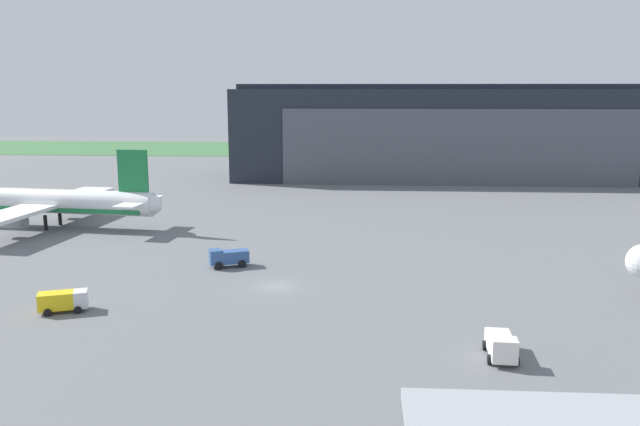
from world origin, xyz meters
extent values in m
plane|color=slate|center=(0.00, 0.00, 0.00)|extent=(440.00, 440.00, 0.00)
cube|color=#3E6F41|center=(0.00, 165.46, 0.04)|extent=(440.00, 56.00, 0.08)
cube|color=#232833|center=(30.84, 91.82, 10.68)|extent=(103.76, 28.09, 21.35)
cube|color=#4C515B|center=(30.84, 77.62, 8.54)|extent=(78.86, 0.30, 17.08)
cube|color=#232833|center=(30.84, 91.82, 21.95)|extent=(103.76, 6.74, 1.20)
cylinder|color=white|center=(-40.48, 28.63, 4.22)|extent=(36.85, 7.98, 3.75)
sphere|color=white|center=(-22.27, 26.50, 4.22)|extent=(2.93, 2.93, 2.93)
cube|color=#1E7A42|center=(-40.48, 28.63, 3.19)|extent=(33.94, 7.68, 0.66)
cube|color=#1E7A42|center=(-25.19, 26.84, 9.28)|extent=(4.78, 0.95, 6.38)
cube|color=white|center=(-24.13, 29.56, 4.59)|extent=(3.89, 5.60, 0.28)
cube|color=white|center=(-24.79, 23.95, 4.59)|extent=(3.89, 5.60, 0.28)
cube|color=white|center=(-38.76, 36.99, 3.75)|extent=(7.56, 15.51, 0.56)
cube|color=white|center=(-40.74, 20.11, 3.75)|extent=(7.56, 15.51, 0.56)
cylinder|color=gray|center=(-39.70, 35.89, 2.42)|extent=(3.78, 2.46, 2.06)
cylinder|color=gray|center=(-41.39, 21.39, 2.42)|extent=(3.78, 2.46, 2.06)
cylinder|color=black|center=(-38.79, 30.42, 1.17)|extent=(0.56, 0.56, 2.34)
cylinder|color=black|center=(-39.25, 26.50, 1.17)|extent=(0.56, 0.56, 2.34)
cube|color=silver|center=(-18.15, -9.03, 1.18)|extent=(1.83, 2.14, 1.63)
cube|color=yellow|center=(-20.29, -9.82, 1.18)|extent=(3.71, 2.83, 1.63)
cylinder|color=black|center=(-18.06, -10.06, 0.36)|extent=(0.77, 0.49, 0.72)
cylinder|color=black|center=(-18.75, -8.19, 0.36)|extent=(0.77, 0.49, 0.72)
cylinder|color=black|center=(-20.64, -11.01, 0.36)|extent=(0.77, 0.49, 0.72)
cylinder|color=black|center=(-21.32, -9.14, 0.36)|extent=(0.77, 0.49, 0.72)
cube|color=white|center=(20.62, -19.76, 1.33)|extent=(2.05, 1.57, 1.85)
cube|color=white|center=(20.74, -17.31, 1.02)|extent=(2.15, 3.53, 1.23)
cylinder|color=black|center=(19.55, -19.45, 0.40)|extent=(0.30, 0.81, 0.80)
cylinder|color=black|center=(21.71, -19.57, 0.40)|extent=(0.30, 0.81, 0.80)
cylinder|color=black|center=(19.70, -16.51, 0.40)|extent=(0.30, 0.81, 0.80)
cylinder|color=black|center=(21.86, -16.63, 0.40)|extent=(0.30, 0.81, 0.80)
cube|color=#335693|center=(-8.34, 6.99, 1.37)|extent=(1.94, 2.12, 1.79)
cube|color=#335693|center=(-6.15, 7.86, 1.23)|extent=(3.72, 2.83, 1.51)
cylinder|color=black|center=(-8.47, 7.97, 0.47)|extent=(0.98, 0.59, 0.95)
cylinder|color=black|center=(-7.77, 6.19, 0.47)|extent=(0.98, 0.59, 0.95)
cylinder|color=black|center=(-5.83, 9.01, 0.47)|extent=(0.98, 0.59, 0.95)
cylinder|color=black|center=(-5.13, 7.23, 0.47)|extent=(0.98, 0.59, 0.95)
camera|label=1|loc=(9.29, -68.62, 21.50)|focal=36.55mm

